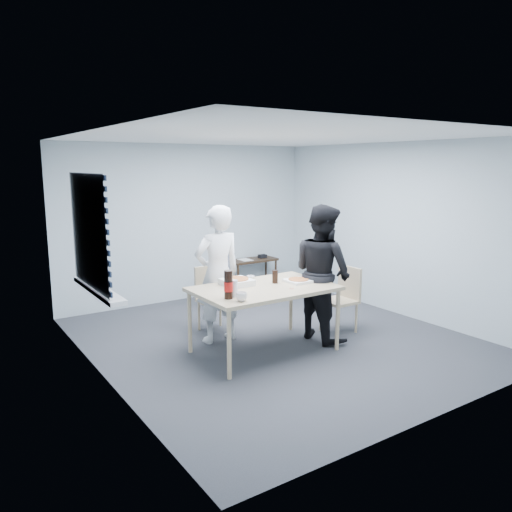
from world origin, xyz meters
TOP-DOWN VIEW (x-y plane):
  - room at (-2.20, 0.40)m, footprint 5.00×5.00m
  - dining_table at (-0.37, -0.28)m, footprint 1.67×1.06m
  - chair_far at (-0.50, 0.79)m, footprint 0.42×0.42m
  - chair_right at (0.98, -0.24)m, footprint 0.42×0.42m
  - person_white at (-0.65, 0.36)m, footprint 0.65×0.42m
  - person_black at (0.53, -0.30)m, footprint 0.47×0.86m
  - side_table at (1.14, 2.28)m, footprint 0.89×0.39m
  - stool at (0.18, 1.60)m, footprint 0.37×0.37m
  - backpack at (0.18, 1.59)m, footprint 0.27×0.20m
  - pizza_box_a at (-0.60, -0.01)m, footprint 0.34×0.34m
  - pizza_box_b at (0.13, -0.31)m, footprint 0.30×0.30m
  - mug_a at (-0.94, -0.66)m, footprint 0.17×0.17m
  - mug_b at (-0.40, -0.02)m, footprint 0.10×0.10m
  - cola_glass at (-0.15, -0.19)m, footprint 0.08×0.08m
  - soda_bottle at (-1.00, -0.50)m, footprint 0.10×0.10m
  - plastic_cups at (-0.91, -0.47)m, footprint 0.10×0.10m
  - rubber_band at (-0.15, -0.53)m, footprint 0.06×0.06m
  - papers at (0.99, 2.29)m, footprint 0.23×0.29m
  - black_box at (1.36, 2.29)m, footprint 0.16×0.13m

SIDE VIEW (x-z plane):
  - stool at x=0.18m, z-range 0.15..0.66m
  - side_table at x=1.14m, z-range 0.22..0.81m
  - chair_far at x=-0.50m, z-range 0.07..0.96m
  - chair_right at x=0.98m, z-range 0.07..0.96m
  - papers at x=0.99m, z-range 0.59..0.60m
  - black_box at x=1.36m, z-range 0.59..0.65m
  - backpack at x=0.18m, z-range 0.51..0.88m
  - dining_table at x=-0.37m, z-range 0.35..1.16m
  - rubber_band at x=-0.15m, z-range 0.81..0.81m
  - pizza_box_b at x=0.13m, z-range 0.81..0.85m
  - pizza_box_a at x=-0.60m, z-range 0.81..0.90m
  - mug_b at x=-0.40m, z-range 0.81..0.90m
  - mug_a at x=-0.94m, z-range 0.81..0.91m
  - person_white at x=-0.65m, z-range 0.00..1.77m
  - person_black at x=0.53m, z-range 0.00..1.77m
  - cola_glass at x=-0.15m, z-range 0.81..0.97m
  - plastic_cups at x=-0.91m, z-range 0.81..1.00m
  - soda_bottle at x=-1.00m, z-range 0.81..1.12m
  - room at x=-2.20m, z-range -1.06..3.94m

